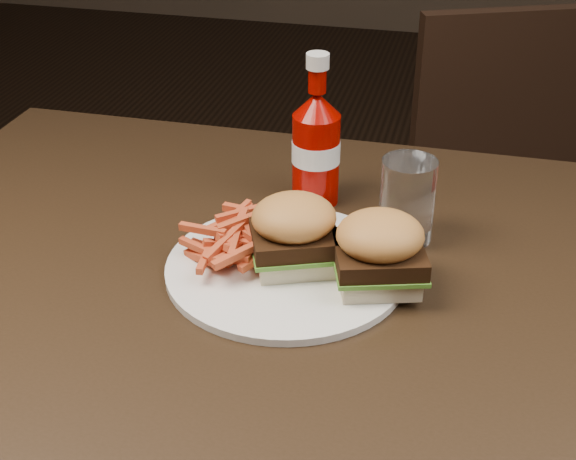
% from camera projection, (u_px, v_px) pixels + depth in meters
% --- Properties ---
extents(dining_table, '(1.20, 0.80, 0.04)m').
position_uv_depth(dining_table, '(332.00, 302.00, 0.91)').
color(dining_table, black).
rests_on(dining_table, ground).
extents(chair_far, '(0.57, 0.57, 0.04)m').
position_uv_depth(chair_far, '(468.00, 196.00, 1.76)').
color(chair_far, black).
rests_on(chair_far, ground).
extents(plate, '(0.28, 0.28, 0.01)m').
position_uv_depth(plate, '(286.00, 268.00, 0.92)').
color(plate, white).
rests_on(plate, dining_table).
extents(sandwich_half_a, '(0.11, 0.11, 0.02)m').
position_uv_depth(sandwich_half_a, '(294.00, 255.00, 0.92)').
color(sandwich_half_a, beige).
rests_on(sandwich_half_a, plate).
extents(sandwich_half_b, '(0.11, 0.10, 0.02)m').
position_uv_depth(sandwich_half_b, '(378.00, 274.00, 0.88)').
color(sandwich_half_b, beige).
rests_on(sandwich_half_b, plate).
extents(fries_pile, '(0.14, 0.14, 0.04)m').
position_uv_depth(fries_pile, '(240.00, 238.00, 0.93)').
color(fries_pile, '#CB431E').
rests_on(fries_pile, plate).
extents(ketchup_bottle, '(0.07, 0.07, 0.12)m').
position_uv_depth(ketchup_bottle, '(316.00, 160.00, 1.04)').
color(ketchup_bottle, '#8D0500').
rests_on(ketchup_bottle, dining_table).
extents(tumbler, '(0.07, 0.07, 0.10)m').
position_uv_depth(tumbler, '(407.00, 200.00, 0.96)').
color(tumbler, white).
rests_on(tumbler, dining_table).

